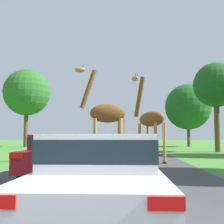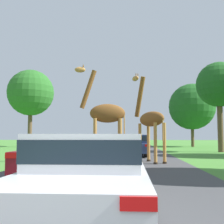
% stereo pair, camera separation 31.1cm
% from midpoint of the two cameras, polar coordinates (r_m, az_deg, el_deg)
% --- Properties ---
extents(road, '(7.77, 120.00, 0.00)m').
position_cam_midpoint_polar(road, '(31.41, 0.85, -7.26)').
color(road, '#424244').
rests_on(road, ground).
extents(giraffe_near_road, '(2.67, 0.87, 5.12)m').
position_cam_midpoint_polar(giraffe_near_road, '(14.52, -2.00, -0.80)').
color(giraffe_near_road, '#B77F3D').
rests_on(giraffe_near_road, ground).
extents(giraffe_companion, '(1.80, 2.66, 4.93)m').
position_cam_midpoint_polar(giraffe_companion, '(14.69, 7.07, -1.51)').
color(giraffe_companion, '#B77F3D').
rests_on(giraffe_companion, ground).
extents(car_lead_maroon, '(1.92, 4.48, 1.41)m').
position_cam_midpoint_polar(car_lead_maroon, '(4.94, -4.15, -12.04)').
color(car_lead_maroon, silver).
rests_on(car_lead_maroon, ground).
extents(car_queue_right, '(1.75, 4.38, 1.42)m').
position_cam_midpoint_polar(car_queue_right, '(19.34, 3.93, -6.61)').
color(car_queue_right, navy).
rests_on(car_queue_right, ground).
extents(car_queue_left, '(1.74, 4.46, 1.41)m').
position_cam_midpoint_polar(car_queue_left, '(25.32, -2.93, -6.14)').
color(car_queue_left, gray).
rests_on(car_queue_left, ground).
extents(car_far_ahead, '(1.97, 4.15, 1.41)m').
position_cam_midpoint_polar(car_far_ahead, '(10.12, -11.23, -8.28)').
color(car_far_ahead, maroon).
rests_on(car_far_ahead, ground).
extents(car_verge_right, '(1.77, 4.16, 1.49)m').
position_cam_midpoint_polar(car_verge_right, '(32.77, -1.54, -5.77)').
color(car_verge_right, silver).
rests_on(car_verge_right, ground).
extents(tree_centre_back, '(3.78, 3.78, 7.53)m').
position_cam_midpoint_polar(tree_centre_back, '(25.34, 20.02, 5.08)').
color(tree_centre_back, brown).
rests_on(tree_centre_back, ground).
extents(tree_far_right, '(5.52, 5.52, 9.24)m').
position_cam_midpoint_polar(tree_far_right, '(35.18, -17.17, 3.76)').
color(tree_far_right, brown).
rests_on(tree_far_right, ground).
extents(tree_mid_field, '(5.58, 5.58, 7.64)m').
position_cam_midpoint_polar(tree_mid_field, '(35.43, 14.94, 1.02)').
color(tree_mid_field, brown).
rests_on(tree_mid_field, ground).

